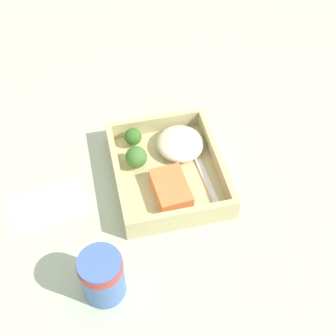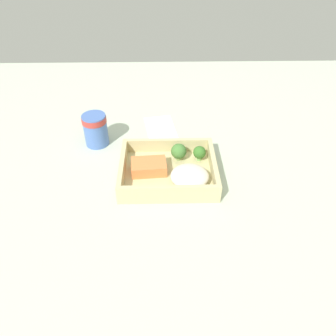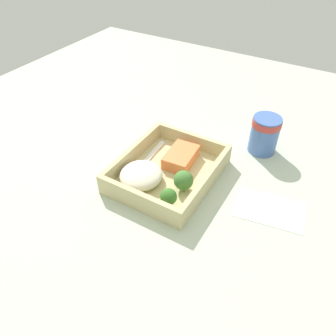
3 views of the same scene
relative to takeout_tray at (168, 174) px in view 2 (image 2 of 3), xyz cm
name	(u,v)px [view 2 (image 2 of 3)]	position (x,y,z in cm)	size (l,w,h in cm)	color
ground_plane	(168,178)	(0.00, 0.00, -1.60)	(160.00, 160.00, 2.00)	#B3C1A9
takeout_tray	(168,174)	(0.00, 0.00, 0.00)	(25.25, 20.93, 1.20)	#C5B884
tray_rim	(168,167)	(0.00, 0.00, 2.54)	(25.25, 20.93, 3.87)	#C5B884
salmon_fillet	(149,167)	(-5.08, 0.63, 2.10)	(9.21, 6.15, 2.99)	#F77B42
mashed_potatoes	(190,176)	(5.48, -3.76, 2.41)	(9.87, 9.57, 3.63)	beige
broccoli_floret_1	(179,152)	(3.07, 5.69, 3.27)	(4.31, 4.31, 4.92)	#7F9B5B
broccoli_floret_2	(199,153)	(8.79, 5.33, 3.05)	(3.55, 3.55, 4.34)	#74A55D
fork	(165,189)	(-0.79, -6.70, 0.82)	(15.87, 2.64, 0.44)	white
paper_cup	(95,128)	(-21.16, 15.58, 4.83)	(7.18, 7.18, 9.72)	#4869B3
receipt_slip	(160,128)	(-1.98, 23.96, -0.48)	(9.08, 14.38, 0.24)	white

